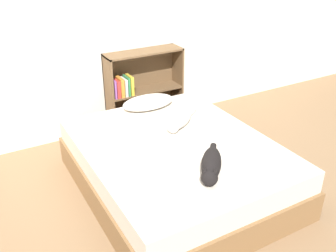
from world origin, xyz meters
The scene contains 7 objects.
ground_plane centered at (0.00, 0.00, 0.00)m, with size 8.00×8.00×0.00m, color #846647.
wall_back centered at (0.00, 1.39, 1.25)m, with size 8.00×0.06×2.50m.
bed centered at (0.00, 0.00, 0.22)m, with size 1.53×1.88×0.45m.
pillow centered at (0.12, 0.76, 0.51)m, with size 0.54×0.29×0.12m.
cat_light centered at (0.19, 0.26, 0.51)m, with size 0.50×0.40×0.14m.
cat_dark centered at (-0.01, -0.51, 0.53)m, with size 0.43×0.50×0.16m.
bookshelf centered at (0.27, 1.26, 0.46)m, with size 0.87×0.26×0.90m.
Camera 1 is at (-1.41, -2.34, 2.01)m, focal length 40.00 mm.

